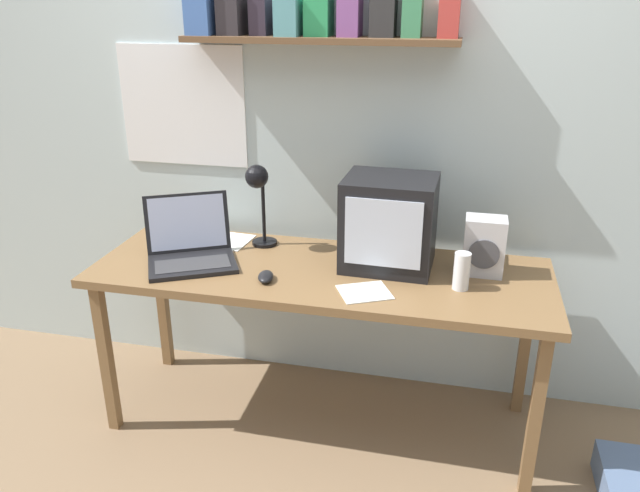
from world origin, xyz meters
name	(u,v)px	position (x,y,z in m)	size (l,w,h in m)	color
ground_plane	(320,417)	(0.00, 0.00, 0.00)	(12.00, 12.00, 0.00)	#84694D
back_wall	(340,109)	(-0.01, 0.41, 1.31)	(5.60, 0.24, 2.60)	silver
corner_desk	(320,282)	(0.00, 0.00, 0.67)	(1.85, 0.65, 0.74)	brown
crt_monitor	(389,223)	(0.26, 0.10, 0.92)	(0.37, 0.32, 0.37)	black
laptop	(190,246)	(-0.55, -0.03, 0.80)	(0.46, 0.45, 0.26)	black
desk_lamp	(258,189)	(-0.31, 0.16, 1.01)	(0.11, 0.16, 0.38)	black
juice_glass	(461,273)	(0.56, -0.06, 0.80)	(0.06, 0.06, 0.15)	white
space_heater	(484,246)	(0.64, 0.11, 0.85)	(0.16, 0.12, 0.23)	silver
computer_mouse	(266,277)	(-0.18, -0.16, 0.75)	(0.08, 0.12, 0.03)	black
loose_paper_near_laptop	(224,240)	(-0.50, 0.20, 0.74)	(0.25, 0.22, 0.00)	white
loose_paper_near_monitor	(365,292)	(0.21, -0.18, 0.74)	(0.24, 0.23, 0.00)	white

